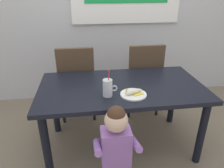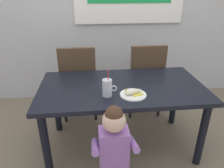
{
  "view_description": "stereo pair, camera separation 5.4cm",
  "coord_description": "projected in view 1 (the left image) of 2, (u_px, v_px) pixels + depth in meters",
  "views": [
    {
      "loc": [
        -0.34,
        -1.79,
        1.58
      ],
      "look_at": [
        -0.1,
        -0.08,
        0.78
      ],
      "focal_mm": 33.81,
      "sensor_mm": 36.0,
      "label": 1
    },
    {
      "loc": [
        -0.28,
        -1.79,
        1.58
      ],
      "look_at": [
        -0.1,
        -0.08,
        0.78
      ],
      "focal_mm": 33.81,
      "sensor_mm": 36.0,
      "label": 2
    }
  ],
  "objects": [
    {
      "name": "snack_plate",
      "position": [
        133.0,
        94.0,
        1.83
      ],
      "size": [
        0.23,
        0.23,
        0.01
      ],
      "primitive_type": "cylinder",
      "color": "white",
      "rests_on": "dining_table"
    },
    {
      "name": "dining_chair_right",
      "position": [
        143.0,
        75.0,
        2.68
      ],
      "size": [
        0.44,
        0.45,
        0.96
      ],
      "rotation": [
        0.0,
        0.0,
        3.14
      ],
      "color": "#4C3826",
      "rests_on": "ground"
    },
    {
      "name": "dining_table",
      "position": [
        121.0,
        94.0,
        2.05
      ],
      "size": [
        1.56,
        0.84,
        0.72
      ],
      "color": "black",
      "rests_on": "ground"
    },
    {
      "name": "ground_plane",
      "position": [
        120.0,
        144.0,
        2.32
      ],
      "size": [
        24.0,
        24.0,
        0.0
      ],
      "primitive_type": "plane",
      "color": "#7A6B56"
    },
    {
      "name": "toddler_standing",
      "position": [
        116.0,
        143.0,
        1.56
      ],
      "size": [
        0.33,
        0.24,
        0.84
      ],
      "color": "#3F4760",
      "rests_on": "ground"
    },
    {
      "name": "peeled_banana",
      "position": [
        134.0,
        92.0,
        1.82
      ],
      "size": [
        0.18,
        0.13,
        0.07
      ],
      "rotation": [
        0.0,
        0.0,
        0.33
      ],
      "color": "#F4EAC6",
      "rests_on": "snack_plate"
    },
    {
      "name": "dining_chair_left",
      "position": [
        77.0,
        79.0,
        2.58
      ],
      "size": [
        0.44,
        0.45,
        0.96
      ],
      "rotation": [
        0.0,
        0.0,
        3.14
      ],
      "color": "#4C3826",
      "rests_on": "ground"
    },
    {
      "name": "milk_cup",
      "position": [
        108.0,
        89.0,
        1.8
      ],
      "size": [
        0.13,
        0.08,
        0.25
      ],
      "color": "silver",
      "rests_on": "dining_table"
    }
  ]
}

